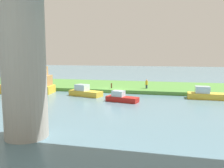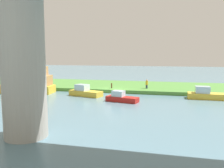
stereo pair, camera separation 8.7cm
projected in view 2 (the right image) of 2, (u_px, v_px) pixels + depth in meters
ground_plane at (113, 93)px, 33.51m from camera, size 160.00×160.00×0.00m
grassy_bank at (121, 86)px, 39.27m from camera, size 80.00×12.00×0.50m
bridge_pylon at (23, 64)px, 15.23m from camera, size 2.87×2.87×9.94m
person_on_bank at (147, 84)px, 34.73m from camera, size 0.38×0.38×1.39m
mooring_post at (112, 86)px, 35.02m from camera, size 0.20×0.20×0.77m
skiff_small at (27, 82)px, 33.75m from camera, size 8.50×3.54×4.23m
motorboat_red at (121, 98)px, 27.59m from camera, size 4.04×2.24×1.28m
motorboat_white at (85, 92)px, 31.39m from camera, size 4.87×2.93×1.53m
houseboat_blue at (206, 95)px, 29.14m from camera, size 4.82×1.81×1.59m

